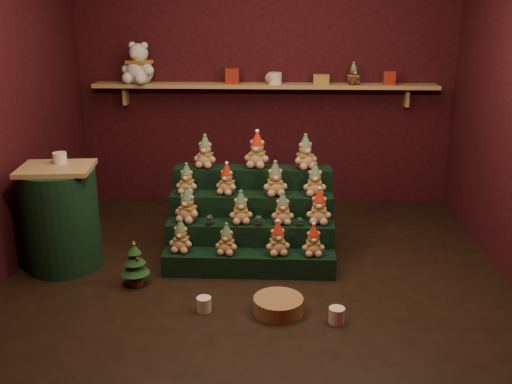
{
  "coord_description": "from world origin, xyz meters",
  "views": [
    {
      "loc": [
        0.18,
        -4.15,
        2.05
      ],
      "look_at": [
        -0.02,
        0.25,
        0.65
      ],
      "focal_mm": 40.0,
      "sensor_mm": 36.0,
      "label": 1
    }
  ],
  "objects_px": {
    "riser_tier_front": "(249,263)",
    "wicker_basket": "(278,305)",
    "white_bear": "(139,58)",
    "snow_globe_b": "(258,220)",
    "mug_right": "(337,315)",
    "mug_left": "(204,304)",
    "snow_globe_c": "(300,222)",
    "snow_globe_a": "(210,220)",
    "mini_christmas_tree": "(135,263)",
    "brown_bear": "(353,74)",
    "side_table": "(61,218)"
  },
  "relations": [
    {
      "from": "wicker_basket",
      "to": "brown_bear",
      "type": "xyz_separation_m",
      "value": [
        0.74,
        2.38,
        1.37
      ]
    },
    {
      "from": "snow_globe_b",
      "to": "wicker_basket",
      "type": "distance_m",
      "value": 0.87
    },
    {
      "from": "snow_globe_b",
      "to": "brown_bear",
      "type": "bearing_deg",
      "value": 60.31
    },
    {
      "from": "side_table",
      "to": "mug_right",
      "type": "distance_m",
      "value": 2.37
    },
    {
      "from": "snow_globe_b",
      "to": "mug_left",
      "type": "bearing_deg",
      "value": -114.49
    },
    {
      "from": "snow_globe_b",
      "to": "wicker_basket",
      "type": "xyz_separation_m",
      "value": [
        0.17,
        -0.78,
        -0.35
      ]
    },
    {
      "from": "wicker_basket",
      "to": "snow_globe_a",
      "type": "bearing_deg",
      "value": 126.66
    },
    {
      "from": "snow_globe_c",
      "to": "brown_bear",
      "type": "height_order",
      "value": "brown_bear"
    },
    {
      "from": "snow_globe_c",
      "to": "mug_left",
      "type": "bearing_deg",
      "value": -131.7
    },
    {
      "from": "white_bear",
      "to": "snow_globe_b",
      "type": "bearing_deg",
      "value": -30.2
    },
    {
      "from": "snow_globe_a",
      "to": "mini_christmas_tree",
      "type": "distance_m",
      "value": 0.7
    },
    {
      "from": "wicker_basket",
      "to": "brown_bear",
      "type": "bearing_deg",
      "value": 72.71
    },
    {
      "from": "riser_tier_front",
      "to": "snow_globe_a",
      "type": "xyz_separation_m",
      "value": [
        -0.33,
        0.16,
        0.31
      ]
    },
    {
      "from": "mini_christmas_tree",
      "to": "white_bear",
      "type": "height_order",
      "value": "white_bear"
    },
    {
      "from": "white_bear",
      "to": "wicker_basket",
      "type": "bearing_deg",
      "value": -37.49
    },
    {
      "from": "snow_globe_c",
      "to": "mini_christmas_tree",
      "type": "distance_m",
      "value": 1.36
    },
    {
      "from": "mini_christmas_tree",
      "to": "white_bear",
      "type": "distance_m",
      "value": 2.47
    },
    {
      "from": "mug_right",
      "to": "snow_globe_a",
      "type": "bearing_deg",
      "value": 137.44
    },
    {
      "from": "riser_tier_front",
      "to": "mug_left",
      "type": "bearing_deg",
      "value": -114.7
    },
    {
      "from": "mini_christmas_tree",
      "to": "brown_bear",
      "type": "distance_m",
      "value": 3.0
    },
    {
      "from": "snow_globe_c",
      "to": "side_table",
      "type": "bearing_deg",
      "value": -177.79
    },
    {
      "from": "snow_globe_b",
      "to": "mug_right",
      "type": "bearing_deg",
      "value": -57.38
    },
    {
      "from": "snow_globe_a",
      "to": "mug_right",
      "type": "relative_size",
      "value": 0.78
    },
    {
      "from": "mug_left",
      "to": "snow_globe_c",
      "type": "bearing_deg",
      "value": 48.3
    },
    {
      "from": "brown_bear",
      "to": "riser_tier_front",
      "type": "bearing_deg",
      "value": -146.49
    },
    {
      "from": "side_table",
      "to": "white_bear",
      "type": "xyz_separation_m",
      "value": [
        0.31,
        1.68,
        1.16
      ]
    },
    {
      "from": "snow_globe_a",
      "to": "wicker_basket",
      "type": "relative_size",
      "value": 0.24
    },
    {
      "from": "snow_globe_c",
      "to": "snow_globe_b",
      "type": "bearing_deg",
      "value": 180.0
    },
    {
      "from": "side_table",
      "to": "mini_christmas_tree",
      "type": "xyz_separation_m",
      "value": [
        0.67,
        -0.32,
        -0.25
      ]
    },
    {
      "from": "mini_christmas_tree",
      "to": "wicker_basket",
      "type": "distance_m",
      "value": 1.19
    },
    {
      "from": "snow_globe_c",
      "to": "mug_left",
      "type": "height_order",
      "value": "snow_globe_c"
    },
    {
      "from": "mug_left",
      "to": "mug_right",
      "type": "distance_m",
      "value": 0.94
    },
    {
      "from": "riser_tier_front",
      "to": "mug_right",
      "type": "bearing_deg",
      "value": -48.87
    },
    {
      "from": "mug_left",
      "to": "white_bear",
      "type": "distance_m",
      "value": 2.99
    },
    {
      "from": "snow_globe_b",
      "to": "mug_left",
      "type": "height_order",
      "value": "snow_globe_b"
    },
    {
      "from": "snow_globe_b",
      "to": "snow_globe_c",
      "type": "xyz_separation_m",
      "value": [
        0.34,
        0.0,
        -0.01
      ]
    },
    {
      "from": "riser_tier_front",
      "to": "snow_globe_a",
      "type": "height_order",
      "value": "snow_globe_a"
    },
    {
      "from": "riser_tier_front",
      "to": "snow_globe_b",
      "type": "relative_size",
      "value": 15.79
    },
    {
      "from": "snow_globe_a",
      "to": "mini_christmas_tree",
      "type": "height_order",
      "value": "snow_globe_a"
    },
    {
      "from": "snow_globe_b",
      "to": "white_bear",
      "type": "relative_size",
      "value": 0.17
    },
    {
      "from": "snow_globe_b",
      "to": "mini_christmas_tree",
      "type": "bearing_deg",
      "value": -157.16
    },
    {
      "from": "snow_globe_b",
      "to": "wicker_basket",
      "type": "height_order",
      "value": "snow_globe_b"
    },
    {
      "from": "snow_globe_b",
      "to": "white_bear",
      "type": "bearing_deg",
      "value": 129.18
    },
    {
      "from": "side_table",
      "to": "brown_bear",
      "type": "relative_size",
      "value": 3.93
    },
    {
      "from": "mug_right",
      "to": "white_bear",
      "type": "relative_size",
      "value": 0.21
    },
    {
      "from": "snow_globe_b",
      "to": "brown_bear",
      "type": "distance_m",
      "value": 2.11
    },
    {
      "from": "mini_christmas_tree",
      "to": "mug_left",
      "type": "bearing_deg",
      "value": -33.42
    },
    {
      "from": "riser_tier_front",
      "to": "snow_globe_c",
      "type": "distance_m",
      "value": 0.54
    },
    {
      "from": "riser_tier_front",
      "to": "brown_bear",
      "type": "bearing_deg",
      "value": 60.83
    },
    {
      "from": "riser_tier_front",
      "to": "wicker_basket",
      "type": "bearing_deg",
      "value": -68.4
    }
  ]
}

